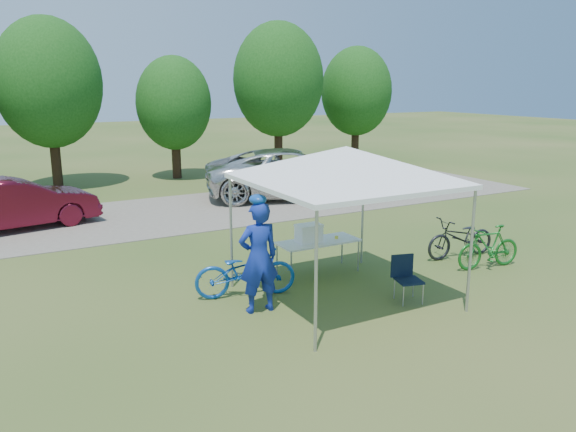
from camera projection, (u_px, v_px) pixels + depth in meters
name	position (u px, v px, depth m)	size (l,w,h in m)	color
ground	(343.00, 298.00, 10.07)	(100.00, 100.00, 0.00)	#2D5119
gravel_strip	(193.00, 211.00, 16.88)	(24.00, 5.00, 0.02)	gray
canopy	(346.00, 151.00, 9.45)	(4.53, 4.53, 3.00)	#A5A5AA
treeline	(127.00, 89.00, 21.08)	(24.89, 4.28, 6.30)	#382314
folding_table	(318.00, 243.00, 11.26)	(1.66, 0.69, 0.68)	white
folding_chair	(406.00, 274.00, 9.90)	(0.51, 0.53, 0.82)	black
cooler	(309.00, 233.00, 11.10)	(0.50, 0.34, 0.36)	white
ice_cream_cup	(336.00, 237.00, 11.39)	(0.07, 0.07, 0.05)	yellow
cyclist	(259.00, 257.00, 9.30)	(0.69, 0.45, 1.90)	#122899
bike_blue	(245.00, 271.00, 10.07)	(0.64, 1.82, 0.96)	#124BA2
bike_green	(489.00, 247.00, 11.62)	(0.43, 1.51, 0.91)	#176820
bike_dark	(461.00, 238.00, 12.33)	(0.60, 1.72, 0.91)	black
minivan	(293.00, 173.00, 18.73)	(2.68, 5.82, 1.62)	silver
sedan	(16.00, 204.00, 14.67)	(1.42, 4.06, 1.34)	#520D1B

